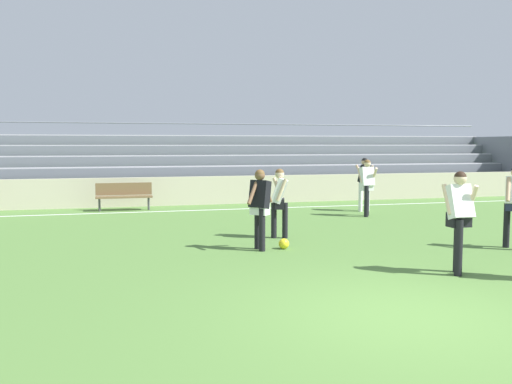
% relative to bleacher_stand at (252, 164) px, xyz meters
% --- Properties ---
extents(ground_plane, '(160.00, 160.00, 0.00)m').
position_rel_bleacher_stand_xyz_m(ground_plane, '(-2.07, -16.06, -1.35)').
color(ground_plane, '#517A38').
extents(field_line_sideline, '(44.00, 0.12, 0.01)m').
position_rel_bleacher_stand_xyz_m(field_line_sideline, '(-2.07, -4.37, -1.35)').
color(field_line_sideline, white).
rests_on(field_line_sideline, ground).
extents(sideline_wall, '(48.00, 0.16, 1.01)m').
position_rel_bleacher_stand_xyz_m(sideline_wall, '(-2.07, -2.70, -0.85)').
color(sideline_wall, beige).
rests_on(sideline_wall, ground).
extents(bleacher_stand, '(24.00, 4.03, 3.09)m').
position_rel_bleacher_stand_xyz_m(bleacher_stand, '(0.00, 0.00, 0.00)').
color(bleacher_stand, '#B2B2B7').
rests_on(bleacher_stand, ground).
extents(bench_far_left, '(1.80, 0.40, 0.90)m').
position_rel_bleacher_stand_xyz_m(bench_far_left, '(-5.27, -3.77, -0.81)').
color(bench_far_left, brown).
rests_on(bench_far_left, ground).
extents(player_white_wide_left, '(0.49, 0.54, 1.61)m').
position_rel_bleacher_stand_xyz_m(player_white_wide_left, '(-1.93, -10.11, -0.40)').
color(player_white_wide_left, black).
rests_on(player_white_wide_left, ground).
extents(player_dark_trailing_run, '(0.66, 0.49, 1.66)m').
position_rel_bleacher_stand_xyz_m(player_dark_trailing_run, '(-2.75, -11.39, -0.37)').
color(player_dark_trailing_run, black).
rests_on(player_dark_trailing_run, ground).
extents(player_white_challenging, '(0.44, 0.56, 1.71)m').
position_rel_bleacher_stand_xyz_m(player_white_challenging, '(1.75, -7.12, -0.33)').
color(player_white_challenging, black).
rests_on(player_white_challenging, ground).
extents(player_white_on_ball, '(0.44, 0.44, 1.72)m').
position_rel_bleacher_stand_xyz_m(player_white_on_ball, '(-0.09, -14.23, -0.32)').
color(player_white_on_ball, black).
rests_on(player_white_on_ball, ground).
extents(player_dark_pressing_high, '(0.50, 0.68, 1.73)m').
position_rel_bleacher_stand_xyz_m(player_dark_pressing_high, '(2.23, -5.96, -0.32)').
color(player_dark_pressing_high, white).
rests_on(player_dark_pressing_high, ground).
extents(soccer_ball, '(0.22, 0.22, 0.22)m').
position_rel_bleacher_stand_xyz_m(soccer_ball, '(-2.23, -11.40, -1.24)').
color(soccer_ball, yellow).
rests_on(soccer_ball, ground).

